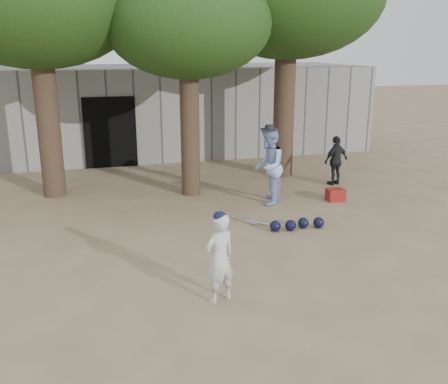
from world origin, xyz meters
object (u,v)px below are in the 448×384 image
object	(u,v)px
red_bag	(335,195)
spectator_blue	(269,166)
spectator_dark	(336,161)
boy_player	(220,258)

from	to	relation	value
red_bag	spectator_blue	bearing A→B (deg)	172.36
spectator_blue	spectator_dark	bearing A→B (deg)	143.34
spectator_dark	red_bag	world-z (taller)	spectator_dark
spectator_blue	spectator_dark	size ratio (longest dim) A/B	1.36
boy_player	spectator_blue	distance (m)	4.97
boy_player	spectator_dark	size ratio (longest dim) A/B	1.02
boy_player	spectator_dark	xyz separation A→B (m)	(4.76, 5.49, -0.01)
spectator_dark	boy_player	bearing A→B (deg)	31.70
boy_player	spectator_dark	world-z (taller)	boy_player
boy_player	spectator_blue	xyz separation A→B (m)	(2.38, 4.36, 0.23)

